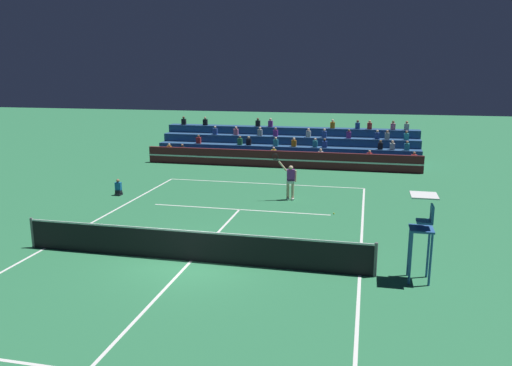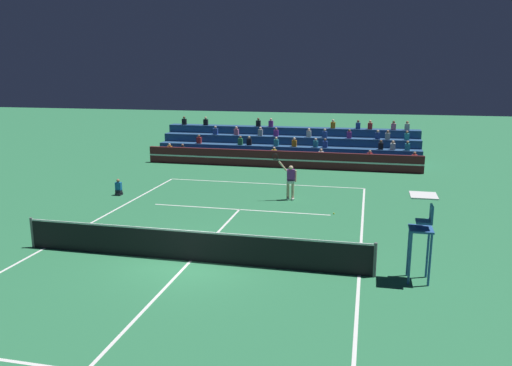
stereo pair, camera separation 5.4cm
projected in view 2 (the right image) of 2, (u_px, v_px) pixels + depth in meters
ground_plane at (191, 261)px, 16.59m from camera, size 120.00×120.00×0.00m
court_lines at (191, 261)px, 16.59m from camera, size 11.10×23.90×0.01m
tennis_net at (190, 245)px, 16.47m from camera, size 12.00×0.10×1.10m
sponsor_banner_wall at (279, 159)px, 32.37m from camera, size 18.00×0.26×1.10m
bleacher_stand at (287, 148)px, 35.32m from camera, size 18.14×3.80×2.83m
umpire_chair at (423, 226)px, 14.65m from camera, size 0.76×0.84×2.67m
ball_kid_courtside at (119, 189)px, 25.25m from camera, size 0.30×0.36×0.84m
tennis_player at (290, 180)px, 24.19m from camera, size 1.22×0.47×2.36m
tennis_ball at (334, 214)px, 21.95m from camera, size 0.07×0.07×0.07m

